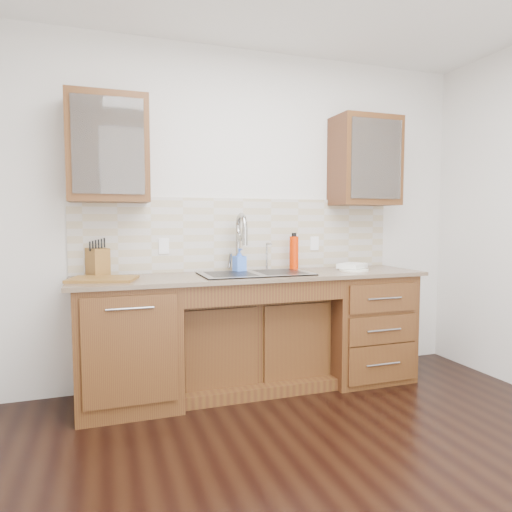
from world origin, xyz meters
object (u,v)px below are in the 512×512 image
object	(u,v)px
plate	(354,270)
cutting_board	(103,279)
knife_block	(98,262)
soap_bottle	(239,260)
water_bottle	(294,253)

from	to	relation	value
plate	cutting_board	xyz separation A→B (m)	(-1.95, 0.02, 0.00)
plate	knife_block	size ratio (longest dim) A/B	1.14
knife_block	soap_bottle	bearing A→B (deg)	-26.14
knife_block	water_bottle	bearing A→B (deg)	-25.11
plate	cutting_board	distance (m)	1.95
soap_bottle	water_bottle	xyz separation A→B (m)	(0.47, -0.00, 0.04)
water_bottle	knife_block	size ratio (longest dim) A/B	1.34
plate	knife_block	bearing A→B (deg)	172.33
soap_bottle	plate	world-z (taller)	soap_bottle
plate	water_bottle	bearing A→B (deg)	155.46
plate	knife_block	distance (m)	2.00
soap_bottle	plate	bearing A→B (deg)	-26.14
plate	cutting_board	size ratio (longest dim) A/B	0.54
cutting_board	knife_block	bearing A→B (deg)	97.47
soap_bottle	cutting_board	distance (m)	1.05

